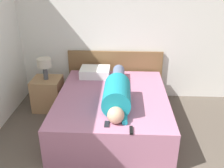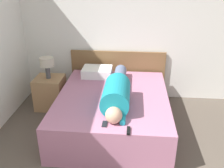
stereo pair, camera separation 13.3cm
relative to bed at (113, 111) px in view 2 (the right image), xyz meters
The scene contains 9 objects.
wall_back 1.55m from the bed, 81.22° to the left, with size 5.10×0.06×2.60m.
bed is the anchor object (origin of this frame).
headboard 1.10m from the bed, 90.00° to the left, with size 1.78×0.04×0.92m.
nightstand 1.30m from the bed, 155.53° to the left, with size 0.49×0.47×0.57m.
table_lamp 1.41m from the bed, 155.53° to the left, with size 0.24×0.24×0.37m.
person_lying 0.49m from the bed, 69.74° to the right, with size 0.37×1.65×0.37m.
pillow_near_headboard 0.88m from the bed, 115.32° to the left, with size 0.51×0.40×0.15m.
tv_remote 1.01m from the bed, 74.08° to the right, with size 0.04×0.15×0.02m.
cell_phone 0.86m from the bed, 92.15° to the right, with size 0.06×0.13×0.01m.
Camera 2 is at (0.11, -0.89, 2.28)m, focal length 40.00 mm.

